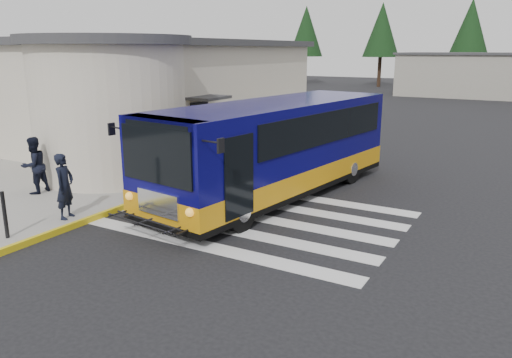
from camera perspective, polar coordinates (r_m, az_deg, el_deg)
The scene contains 9 objects.
ground at distance 14.29m, azimuth 2.92°, elevation -3.75°, with size 140.00×140.00×0.00m, color black.
sidewalk at distance 22.53m, azimuth -13.06°, elevation 2.90°, with size 10.00×34.00×0.15m, color gray.
curb_strip at distance 19.55m, azimuth -2.32°, elevation 1.54°, with size 0.12×34.00×0.16m, color gold.
station_building at distance 25.55m, azimuth -12.00°, elevation 9.96°, with size 12.70×18.70×4.80m.
crosswalk at distance 13.85m, azimuth -0.44°, elevation -4.31°, with size 8.00×5.35×0.01m.
transit_bus at distance 15.53m, azimuth 2.16°, elevation 3.12°, with size 4.51×10.67×2.94m.
pedestrian_a at distance 13.98m, azimuth -21.02°, elevation -0.77°, with size 0.64×0.42×1.74m, color black.
pedestrian_b at distance 16.81m, azimuth -24.04°, elevation 1.43°, with size 0.86×0.67×1.76m, color black.
bollard at distance 13.16m, azimuth -26.78°, elevation -3.68°, with size 0.09×0.09×1.14m, color black.
Camera 1 is at (6.12, -12.11, 4.49)m, focal length 35.00 mm.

